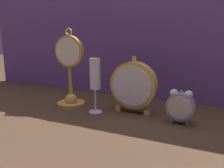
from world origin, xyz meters
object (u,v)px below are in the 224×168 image
at_px(pocket_watch_on_stand, 70,78).
at_px(mantel_clock_silver, 134,85).
at_px(alarm_clock_twin_bell, 180,105).
at_px(champagne_flute, 95,78).

bearing_deg(pocket_watch_on_stand, mantel_clock_silver, 7.84).
bearing_deg(alarm_clock_twin_bell, pocket_watch_on_stand, 179.23).
bearing_deg(champagne_flute, pocket_watch_on_stand, 168.59).
bearing_deg(mantel_clock_silver, alarm_clock_twin_bell, -12.89).
xyz_separation_m(alarm_clock_twin_bell, champagne_flute, (-0.30, -0.02, 0.07)).
bearing_deg(mantel_clock_silver, pocket_watch_on_stand, -172.16).
xyz_separation_m(pocket_watch_on_stand, alarm_clock_twin_bell, (0.43, -0.01, -0.05)).
relative_size(pocket_watch_on_stand, alarm_clock_twin_bell, 2.68).
distance_m(pocket_watch_on_stand, alarm_clock_twin_bell, 0.43).
height_order(pocket_watch_on_stand, alarm_clock_twin_bell, pocket_watch_on_stand).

